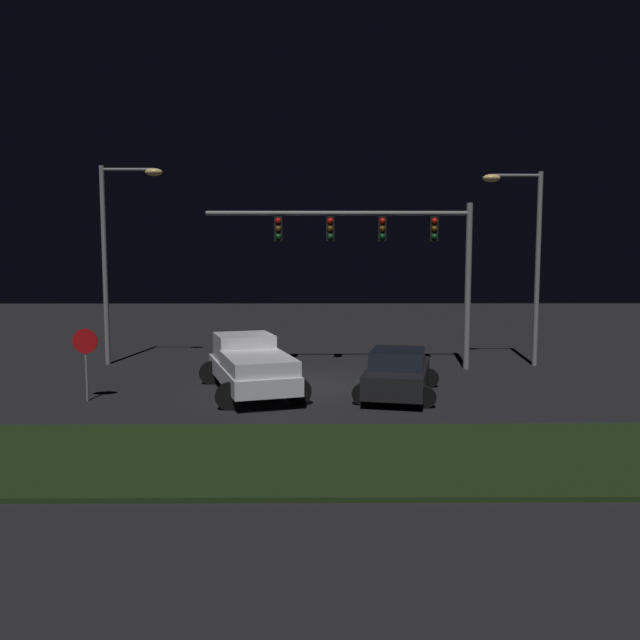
{
  "coord_description": "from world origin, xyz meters",
  "views": [
    {
      "loc": [
        0.13,
        -21.01,
        4.3
      ],
      "look_at": [
        0.28,
        1.52,
        2.1
      ],
      "focal_mm": 34.63,
      "sensor_mm": 36.0,
      "label": 1
    }
  ],
  "objects_px": {
    "car_sedan": "(398,373)",
    "street_lamp_left": "(116,241)",
    "pickup_truck": "(250,362)",
    "street_lamp_right": "(526,244)",
    "traffic_signal_gantry": "(383,241)",
    "stop_sign": "(86,351)"
  },
  "relations": [
    {
      "from": "pickup_truck",
      "to": "street_lamp_right",
      "type": "distance_m",
      "value": 12.38
    },
    {
      "from": "pickup_truck",
      "to": "traffic_signal_gantry",
      "type": "bearing_deg",
      "value": -64.93
    },
    {
      "from": "pickup_truck",
      "to": "traffic_signal_gantry",
      "type": "height_order",
      "value": "traffic_signal_gantry"
    },
    {
      "from": "traffic_signal_gantry",
      "to": "street_lamp_left",
      "type": "height_order",
      "value": "street_lamp_left"
    },
    {
      "from": "car_sedan",
      "to": "street_lamp_left",
      "type": "bearing_deg",
      "value": 73.05
    },
    {
      "from": "traffic_signal_gantry",
      "to": "street_lamp_left",
      "type": "xyz_separation_m",
      "value": [
        -10.71,
        1.24,
        0.06
      ]
    },
    {
      "from": "street_lamp_right",
      "to": "stop_sign",
      "type": "relative_size",
      "value": 3.5
    },
    {
      "from": "street_lamp_left",
      "to": "stop_sign",
      "type": "bearing_deg",
      "value": -80.55
    },
    {
      "from": "street_lamp_left",
      "to": "street_lamp_right",
      "type": "bearing_deg",
      "value": -1.59
    },
    {
      "from": "car_sedan",
      "to": "street_lamp_right",
      "type": "xyz_separation_m",
      "value": [
        5.86,
        5.61,
        4.18
      ]
    },
    {
      "from": "traffic_signal_gantry",
      "to": "street_lamp_right",
      "type": "xyz_separation_m",
      "value": [
        5.86,
        0.78,
        -0.11
      ]
    },
    {
      "from": "car_sedan",
      "to": "street_lamp_left",
      "type": "xyz_separation_m",
      "value": [
        -10.72,
        6.07,
        4.35
      ]
    },
    {
      "from": "traffic_signal_gantry",
      "to": "street_lamp_left",
      "type": "bearing_deg",
      "value": 173.41
    },
    {
      "from": "pickup_truck",
      "to": "street_lamp_left",
      "type": "distance_m",
      "value": 9.12
    },
    {
      "from": "car_sedan",
      "to": "street_lamp_left",
      "type": "height_order",
      "value": "street_lamp_left"
    },
    {
      "from": "stop_sign",
      "to": "street_lamp_right",
      "type": "bearing_deg",
      "value": 22.12
    },
    {
      "from": "car_sedan",
      "to": "stop_sign",
      "type": "xyz_separation_m",
      "value": [
        -9.6,
        -0.67,
        0.82
      ]
    },
    {
      "from": "street_lamp_left",
      "to": "street_lamp_right",
      "type": "relative_size",
      "value": 1.04
    },
    {
      "from": "street_lamp_left",
      "to": "street_lamp_right",
      "type": "xyz_separation_m",
      "value": [
        16.58,
        -0.46,
        -0.17
      ]
    },
    {
      "from": "street_lamp_left",
      "to": "car_sedan",
      "type": "bearing_deg",
      "value": -29.52
    },
    {
      "from": "street_lamp_left",
      "to": "street_lamp_right",
      "type": "distance_m",
      "value": 16.58
    },
    {
      "from": "car_sedan",
      "to": "street_lamp_right",
      "type": "bearing_deg",
      "value": -33.66
    }
  ]
}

